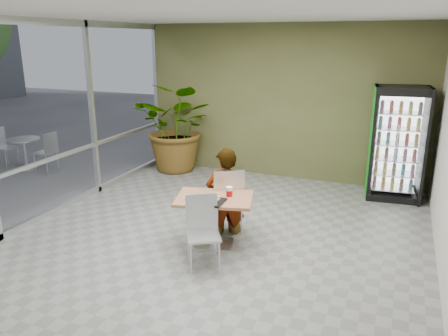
{
  "coord_description": "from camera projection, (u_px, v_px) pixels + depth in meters",
  "views": [
    {
      "loc": [
        2.35,
        -5.39,
        2.89
      ],
      "look_at": [
        -0.05,
        0.48,
        1.0
      ],
      "focal_mm": 35.0,
      "sensor_mm": 36.0,
      "label": 1
    }
  ],
  "objects": [
    {
      "name": "chair_near",
      "position": [
        202.0,
        225.0,
        5.68
      ],
      "size": [
        0.58,
        0.58,
        0.95
      ],
      "rotation": [
        0.0,
        0.0,
        0.55
      ],
      "color": "silver",
      "rests_on": "ground"
    },
    {
      "name": "ground",
      "position": [
        215.0,
        242.0,
        6.46
      ],
      "size": [
        7.0,
        7.0,
        0.0
      ],
      "primitive_type": "plane",
      "color": "gray",
      "rests_on": "ground"
    },
    {
      "name": "storefront_frame",
      "position": [
        45.0,
        121.0,
        7.09
      ],
      "size": [
        0.1,
        7.0,
        3.2
      ],
      "primitive_type": null,
      "color": "silver",
      "rests_on": "ground"
    },
    {
      "name": "soda_cup",
      "position": [
        229.0,
        193.0,
        6.06
      ],
      "size": [
        0.09,
        0.09,
        0.17
      ],
      "color": "white",
      "rests_on": "dining_table"
    },
    {
      "name": "dining_table",
      "position": [
        214.0,
        211.0,
        6.18
      ],
      "size": [
        1.21,
        0.99,
        0.75
      ],
      "rotation": [
        0.0,
        0.0,
        0.26
      ],
      "color": "#A76F47",
      "rests_on": "ground"
    },
    {
      "name": "chair_far",
      "position": [
        228.0,
        196.0,
        6.57
      ],
      "size": [
        0.63,
        0.64,
        1.04
      ],
      "rotation": [
        0.0,
        0.0,
        3.7
      ],
      "color": "silver",
      "rests_on": "ground"
    },
    {
      "name": "beverage_fridge",
      "position": [
        397.0,
        144.0,
        7.98
      ],
      "size": [
        1.02,
        0.83,
        2.08
      ],
      "rotation": [
        0.0,
        0.0,
        0.11
      ],
      "color": "black",
      "rests_on": "ground"
    },
    {
      "name": "cafeteria_tray",
      "position": [
        207.0,
        201.0,
        5.93
      ],
      "size": [
        0.48,
        0.36,
        0.03
      ],
      "primitive_type": "cube",
      "rotation": [
        0.0,
        0.0,
        0.05
      ],
      "color": "black",
      "rests_on": "dining_table"
    },
    {
      "name": "pizza_plate",
      "position": [
        213.0,
        195.0,
        6.14
      ],
      "size": [
        0.3,
        0.29,
        0.03
      ],
      "color": "white",
      "rests_on": "dining_table"
    },
    {
      "name": "potted_plant",
      "position": [
        179.0,
        127.0,
        9.71
      ],
      "size": [
        1.85,
        1.62,
        1.99
      ],
      "primitive_type": "imported",
      "rotation": [
        0.0,
        0.0,
        -0.04
      ],
      "color": "#335E25",
      "rests_on": "ground"
    },
    {
      "name": "room_envelope",
      "position": [
        214.0,
        136.0,
        6.0
      ],
      "size": [
        6.0,
        7.0,
        3.2
      ],
      "primitive_type": null,
      "color": "silver",
      "rests_on": "ground"
    },
    {
      "name": "napkin_stack",
      "position": [
        189.0,
        197.0,
        6.12
      ],
      "size": [
        0.17,
        0.17,
        0.02
      ],
      "primitive_type": "cube",
      "rotation": [
        0.0,
        0.0,
        0.31
      ],
      "color": "white",
      "rests_on": "dining_table"
    },
    {
      "name": "seated_woman",
      "position": [
        225.0,
        200.0,
        6.66
      ],
      "size": [
        0.72,
        0.65,
        1.64
      ],
      "primitive_type": "imported",
      "rotation": [
        0.0,
        0.0,
        3.7
      ],
      "color": "black",
      "rests_on": "ground"
    }
  ]
}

